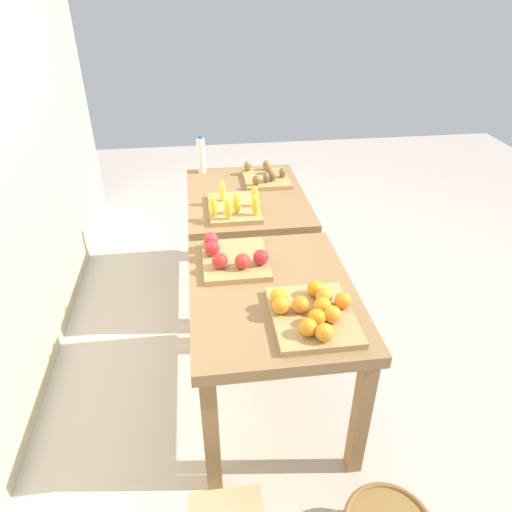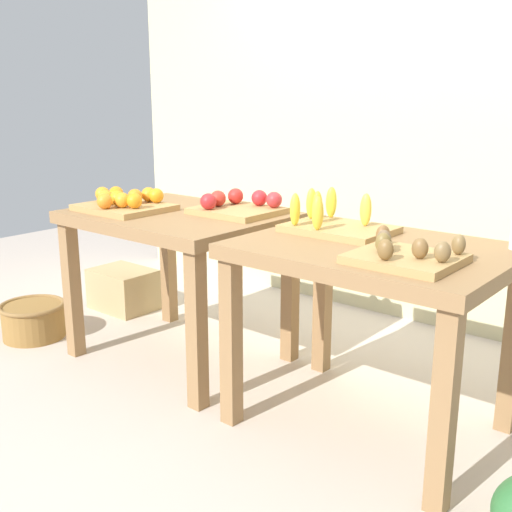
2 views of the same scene
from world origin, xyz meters
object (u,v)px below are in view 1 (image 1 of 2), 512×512
at_px(apple_bin, 233,258).
at_px(banana_crate, 234,206).
at_px(orange_bin, 313,312).
at_px(display_table_left, 272,308).
at_px(water_bottle, 201,155).
at_px(watermelon_pile, 266,218).
at_px(display_table_right, 246,209).
at_px(kiwi_bin, 266,177).

relative_size(apple_bin, banana_crate, 0.91).
bearing_deg(apple_bin, orange_bin, -148.65).
distance_m(display_table_left, apple_bin, 0.34).
xyz_separation_m(water_bottle, watermelon_pile, (0.47, -0.57, -0.80)).
bearing_deg(water_bottle, display_table_right, -147.63).
distance_m(display_table_left, watermelon_pile, 2.13).
xyz_separation_m(display_table_right, apple_bin, (-0.86, 0.17, 0.15)).
bearing_deg(water_bottle, banana_crate, -165.75).
xyz_separation_m(apple_bin, kiwi_bin, (1.08, -0.34, -0.01)).
xyz_separation_m(display_table_left, kiwi_bin, (1.33, -0.17, 0.15)).
distance_m(display_table_left, kiwi_bin, 1.35).
height_order(water_bottle, watermelon_pile, water_bottle).
relative_size(orange_bin, banana_crate, 1.00).
relative_size(display_table_right, watermelon_pile, 1.62).
bearing_deg(water_bottle, orange_bin, -166.89).
bearing_deg(display_table_right, water_bottle, 32.37).
relative_size(orange_bin, kiwi_bin, 1.22).
bearing_deg(watermelon_pile, banana_crate, 161.53).
height_order(orange_bin, apple_bin, apple_bin).
xyz_separation_m(kiwi_bin, watermelon_pile, (0.71, -0.12, -0.70)).
height_order(banana_crate, water_bottle, water_bottle).
bearing_deg(orange_bin, watermelon_pile, -3.75).
bearing_deg(display_table_left, apple_bin, 33.27).
bearing_deg(watermelon_pile, kiwi_bin, 170.55).
bearing_deg(kiwi_bin, display_table_right, 141.31).
relative_size(apple_bin, watermelon_pile, 0.62).
relative_size(banana_crate, kiwi_bin, 1.22).
xyz_separation_m(display_table_right, water_bottle, (0.45, 0.28, 0.25)).
xyz_separation_m(banana_crate, watermelon_pile, (1.18, -0.39, -0.71)).
bearing_deg(display_table_left, watermelon_pile, -8.05).
bearing_deg(orange_bin, apple_bin, 31.35).
relative_size(display_table_right, kiwi_bin, 2.89).
distance_m(apple_bin, kiwi_bin, 1.13).
height_order(apple_bin, banana_crate, banana_crate).
xyz_separation_m(display_table_left, water_bottle, (1.57, 0.28, 0.25)).
height_order(apple_bin, water_bottle, water_bottle).
bearing_deg(display_table_right, apple_bin, 168.99).
bearing_deg(display_table_right, watermelon_pile, -17.42).
height_order(display_table_left, water_bottle, water_bottle).
height_order(kiwi_bin, water_bottle, water_bottle).
distance_m(display_table_left, banana_crate, 0.88).
bearing_deg(display_table_left, orange_bin, -150.72).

